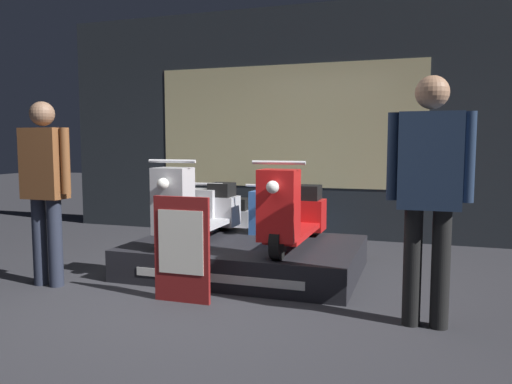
{
  "coord_description": "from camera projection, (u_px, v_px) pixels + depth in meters",
  "views": [
    {
      "loc": [
        1.81,
        -3.46,
        1.32
      ],
      "look_at": [
        0.05,
        1.85,
        0.77
      ],
      "focal_mm": 35.0,
      "sensor_mm": 36.0,
      "label": 1
    }
  ],
  "objects": [
    {
      "name": "scooter_display_right",
      "position": [
        294.0,
        213.0,
        4.87
      ],
      "size": [
        0.47,
        1.62,
        0.86
      ],
      "color": "black",
      "rests_on": "display_platform"
    },
    {
      "name": "person_left_browsing",
      "position": [
        45.0,
        180.0,
        4.55
      ],
      "size": [
        0.55,
        0.22,
        1.69
      ],
      "color": "#232838",
      "rests_on": "ground_plane"
    },
    {
      "name": "ground_plane",
      "position": [
        176.0,
        309.0,
        3.96
      ],
      "size": [
        30.0,
        30.0,
        0.0
      ],
      "primitive_type": "plane",
      "color": "#2D2D33"
    },
    {
      "name": "display_platform",
      "position": [
        246.0,
        257.0,
        5.12
      ],
      "size": [
        2.27,
        1.6,
        0.31
      ],
      "color": "black",
      "rests_on": "ground_plane"
    },
    {
      "name": "scooter_backrow_1",
      "position": [
        280.0,
        224.0,
        6.11
      ],
      "size": [
        0.47,
        1.62,
        0.86
      ],
      "color": "black",
      "rests_on": "ground_plane"
    },
    {
      "name": "shop_wall_back",
      "position": [
        287.0,
        123.0,
        7.01
      ],
      "size": [
        6.88,
        0.09,
        3.2
      ],
      "color": "#23282D",
      "rests_on": "ground_plane"
    },
    {
      "name": "price_sign_board",
      "position": [
        182.0,
        249.0,
        4.11
      ],
      "size": [
        0.49,
        0.04,
        0.88
      ],
      "color": "maroon",
      "rests_on": "ground_plane"
    },
    {
      "name": "scooter_display_left",
      "position": [
        199.0,
        209.0,
        5.19
      ],
      "size": [
        0.47,
        1.62,
        0.86
      ],
      "color": "black",
      "rests_on": "display_platform"
    },
    {
      "name": "scooter_backrow_0",
      "position": [
        222.0,
        221.0,
        6.35
      ],
      "size": [
        0.47,
        1.62,
        0.86
      ],
      "color": "black",
      "rests_on": "ground_plane"
    },
    {
      "name": "person_right_browsing",
      "position": [
        429.0,
        180.0,
        3.5
      ],
      "size": [
        0.59,
        0.24,
        1.78
      ],
      "color": "black",
      "rests_on": "ground_plane"
    }
  ]
}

